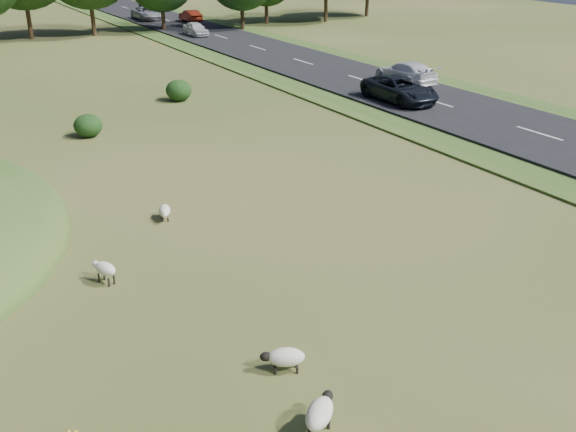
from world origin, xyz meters
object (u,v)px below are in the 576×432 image
object	(u,v)px
sheep_2	(105,269)
car_2	(190,16)
car_3	(149,5)
car_7	(400,89)
car_0	(196,29)
sheep_4	(285,357)
sheep_1	(320,413)
sheep_6	(165,211)
car_5	(406,72)
car_1	(146,13)

from	to	relation	value
sheep_2	car_2	xyz separation A→B (m)	(26.33, 56.15, 0.43)
car_3	car_7	xyz separation A→B (m)	(-3.80, -57.92, 0.14)
car_0	car_2	xyz separation A→B (m)	(3.80, 10.54, 0.00)
sheep_4	car_0	world-z (taller)	car_0
sheep_4	car_2	bearing A→B (deg)	-82.82
sheep_1	car_7	size ratio (longest dim) A/B	0.22
sheep_6	car_0	xyz separation A→B (m)	(19.20, 41.96, 0.56)
car_0	car_3	bearing A→B (deg)	81.45
sheep_1	car_5	bearing A→B (deg)	8.86
sheep_6	car_3	distance (m)	71.05
sheep_4	car_5	size ratio (longest dim) A/B	0.22
car_0	car_5	size ratio (longest dim) A/B	0.76
sheep_1	car_7	world-z (taller)	car_7
car_1	car_2	distance (m)	6.00
sheep_6	car_3	world-z (taller)	car_3
sheep_6	car_1	xyz separation A→B (m)	(19.20, 57.14, 0.64)
car_0	car_7	world-z (taller)	car_7
sheep_4	car_2	xyz separation A→B (m)	(23.72, 62.84, 0.52)
car_7	car_2	bearing A→B (deg)	84.97
sheep_6	car_0	distance (m)	46.14
car_3	car_5	size ratio (longest dim) A/B	0.83
sheep_2	car_7	distance (m)	26.00
sheep_2	car_1	xyz separation A→B (m)	(22.53, 60.80, 0.49)
sheep_2	sheep_4	distance (m)	7.18
sheep_2	car_7	xyz separation A→B (m)	(22.53, 12.96, 0.52)
car_0	car_5	distance (m)	28.96
car_0	car_2	size ratio (longest dim) A/B	0.96
car_5	car_7	bearing A→B (deg)	46.06
sheep_1	sheep_4	distance (m)	2.39
sheep_1	car_3	size ratio (longest dim) A/B	0.28
sheep_4	car_3	xyz separation A→B (m)	(23.72, 77.56, 0.47)
car_2	car_3	distance (m)	14.73
sheep_2	sheep_6	distance (m)	4.95
sheep_2	car_7	size ratio (longest dim) A/B	0.19
sheep_4	car_3	distance (m)	81.11
car_0	car_7	xyz separation A→B (m)	(0.00, -32.66, 0.09)
sheep_4	car_1	bearing A→B (deg)	-78.59
sheep_1	sheep_2	bearing A→B (deg)	65.20
car_2	car_1	bearing A→B (deg)	-50.73
car_3	car_5	distance (m)	53.98
sheep_6	car_0	size ratio (longest dim) A/B	0.26
sheep_6	car_7	distance (m)	21.34
sheep_4	car_1	size ratio (longest dim) A/B	0.22
car_0	car_3	distance (m)	25.55
sheep_2	car_5	xyz separation A→B (m)	(26.33, 16.90, 0.50)
sheep_6	car_0	bearing A→B (deg)	175.04
car_1	sheep_6	bearing A→B (deg)	-108.57
sheep_6	car_5	size ratio (longest dim) A/B	0.20
car_2	car_5	size ratio (longest dim) A/B	0.79
sheep_4	sheep_2	bearing A→B (deg)	-40.80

